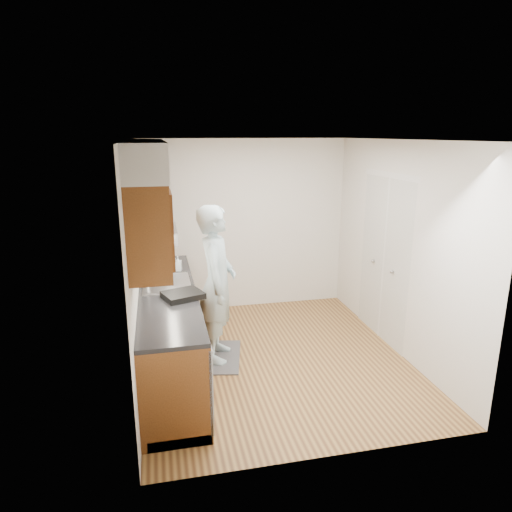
{
  "coord_description": "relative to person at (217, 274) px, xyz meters",
  "views": [
    {
      "loc": [
        -1.27,
        -4.73,
        2.56
      ],
      "look_at": [
        -0.17,
        0.25,
        1.19
      ],
      "focal_mm": 32.0,
      "sensor_mm": 36.0,
      "label": 1
    }
  ],
  "objects": [
    {
      "name": "ceiling",
      "position": [
        0.64,
        -0.15,
        1.46
      ],
      "size": [
        3.5,
        3.5,
        0.0
      ],
      "primitive_type": "plane",
      "rotation": [
        3.14,
        0.0,
        0.0
      ],
      "color": "white",
      "rests_on": "wall_left"
    },
    {
      "name": "wall_left",
      "position": [
        -0.86,
        -0.15,
        0.21
      ],
      "size": [
        0.02,
        3.5,
        2.5
      ],
      "primitive_type": "cube",
      "color": "silver",
      "rests_on": "floor"
    },
    {
      "name": "closet_door",
      "position": [
        2.13,
        0.15,
        -0.01
      ],
      "size": [
        0.02,
        1.22,
        2.05
      ],
      "primitive_type": "cube",
      "color": "white",
      "rests_on": "wall_right"
    },
    {
      "name": "counter",
      "position": [
        -0.56,
        -0.15,
        -0.55
      ],
      "size": [
        0.64,
        2.8,
        1.3
      ],
      "color": "brown",
      "rests_on": "floor"
    },
    {
      "name": "upper_cabinets",
      "position": [
        -0.69,
        -0.1,
        0.91
      ],
      "size": [
        0.47,
        2.8,
        1.21
      ],
      "color": "brown",
      "rests_on": "wall_left"
    },
    {
      "name": "floor",
      "position": [
        0.64,
        -0.15,
        -1.04
      ],
      "size": [
        3.5,
        3.5,
        0.0
      ],
      "primitive_type": "plane",
      "color": "#A1773D",
      "rests_on": "ground"
    },
    {
      "name": "person",
      "position": [
        0.0,
        0.0,
        0.0
      ],
      "size": [
        0.63,
        0.81,
        2.04
      ],
      "primitive_type": "imported",
      "rotation": [
        0.0,
        0.0,
        1.35
      ],
      "color": "#A7C3CB",
      "rests_on": "floor_mat"
    },
    {
      "name": "soap_bottle_b",
      "position": [
        -0.4,
        0.54,
        -0.01
      ],
      "size": [
        0.1,
        0.1,
        0.18
      ],
      "primitive_type": "imported",
      "rotation": [
        0.0,
        0.0,
        -0.19
      ],
      "color": "silver",
      "rests_on": "counter"
    },
    {
      "name": "wall_right",
      "position": [
        2.14,
        -0.15,
        0.21
      ],
      "size": [
        0.02,
        3.5,
        2.5
      ],
      "primitive_type": "cube",
      "color": "silver",
      "rests_on": "floor"
    },
    {
      "name": "wall_back",
      "position": [
        0.64,
        1.6,
        0.21
      ],
      "size": [
        3.0,
        0.02,
        2.5
      ],
      "primitive_type": "cube",
      "color": "silver",
      "rests_on": "floor"
    },
    {
      "name": "soap_bottle_a",
      "position": [
        -0.52,
        0.51,
        0.05
      ],
      "size": [
        0.13,
        0.13,
        0.29
      ],
      "primitive_type": "imported",
      "rotation": [
        0.0,
        0.0,
        -0.22
      ],
      "color": "silver",
      "rests_on": "counter"
    },
    {
      "name": "soap_bottle_c",
      "position": [
        -0.64,
        0.75,
        -0.01
      ],
      "size": [
        0.19,
        0.19,
        0.18
      ],
      "primitive_type": "imported",
      "rotation": [
        0.0,
        0.0,
        1.06
      ],
      "color": "silver",
      "rests_on": "counter"
    },
    {
      "name": "dish_rack",
      "position": [
        -0.41,
        -0.44,
        -0.07
      ],
      "size": [
        0.46,
        0.43,
        0.06
      ],
      "primitive_type": "cube",
      "rotation": [
        0.0,
        0.0,
        0.35
      ],
      "color": "black",
      "rests_on": "counter"
    },
    {
      "name": "floor_mat",
      "position": [
        0.0,
        -0.0,
        -1.03
      ],
      "size": [
        0.66,
        0.93,
        0.02
      ],
      "primitive_type": "cube",
      "rotation": [
        0.0,
        0.0,
        -0.21
      ],
      "color": "#5A5A5C",
      "rests_on": "floor"
    }
  ]
}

